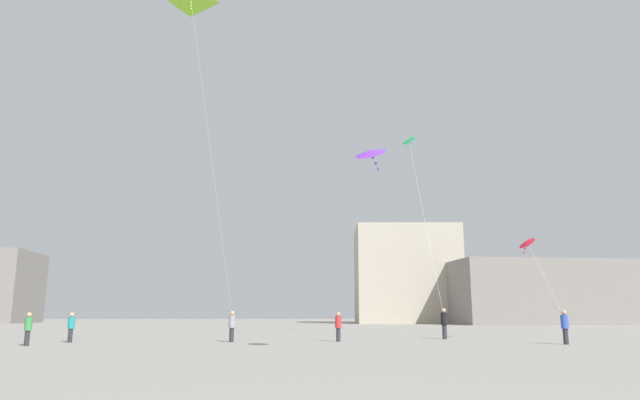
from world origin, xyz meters
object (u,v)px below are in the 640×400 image
object	(u,v)px
person_in_teal	(71,326)
person_in_grey	(232,325)
person_in_red	(338,325)
kite_lime_delta	(192,8)
person_in_green	(28,327)
building_centre_hall	(406,275)
kite_emerald_delta	(410,145)
kite_violet_diamond	(370,154)
building_right_hall	(541,293)
kite_crimson_diamond	(527,243)
person_in_black	(444,322)
person_in_blue	(565,325)

from	to	relation	value
person_in_teal	person_in_grey	distance (m)	8.52
person_in_red	person_in_grey	world-z (taller)	person_in_grey
kite_lime_delta	person_in_green	bearing A→B (deg)	139.27
person_in_red	building_centre_hall	bearing A→B (deg)	50.27
person_in_green	kite_emerald_delta	distance (m)	30.16
kite_violet_diamond	building_right_hall	distance (m)	67.35
kite_emerald_delta	building_centre_hall	size ratio (longest dim) A/B	0.89
building_centre_hall	person_in_grey	bearing A→B (deg)	-111.05
person_in_red	kite_crimson_diamond	world-z (taller)	kite_crimson_diamond
kite_emerald_delta	kite_violet_diamond	bearing A→B (deg)	-106.50
person_in_teal	person_in_grey	bearing A→B (deg)	14.66
kite_emerald_delta	kite_lime_delta	bearing A→B (deg)	-121.67
person_in_black	person_in_green	size ratio (longest dim) A/B	1.16
person_in_grey	building_right_hall	size ratio (longest dim) A/B	0.06
person_in_red	person_in_blue	world-z (taller)	person_in_blue
kite_violet_diamond	kite_emerald_delta	world-z (taller)	kite_emerald_delta
kite_emerald_delta	building_right_hall	world-z (taller)	kite_emerald_delta
person_in_grey	kite_crimson_diamond	world-z (taller)	kite_crimson_diamond
person_in_grey	kite_lime_delta	distance (m)	16.45
person_in_blue	kite_violet_diamond	bearing A→B (deg)	-155.07
person_in_blue	kite_lime_delta	bearing A→B (deg)	-165.95
person_in_grey	kite_lime_delta	bearing A→B (deg)	-54.85
person_in_green	building_right_hall	xyz separation A→B (m)	(48.65, 51.64, 3.51)
person_in_green	building_centre_hall	size ratio (longest dim) A/B	0.10
person_in_teal	kite_lime_delta	xyz separation A→B (m)	(7.51, -10.34, 12.82)
person_in_green	kite_lime_delta	world-z (taller)	kite_lime_delta
person_in_grey	kite_violet_diamond	distance (m)	13.64
kite_emerald_delta	person_in_grey	bearing A→B (deg)	-136.82
person_in_black	kite_crimson_diamond	world-z (taller)	kite_crimson_diamond
person_in_grey	kite_crimson_diamond	distance (m)	17.97
kite_lime_delta	building_right_hall	xyz separation A→B (m)	(40.27, 58.85, -9.31)
person_in_blue	person_in_green	size ratio (longest dim) A/B	1.08
kite_violet_diamond	kite_lime_delta	bearing A→B (deg)	-177.87
person_in_green	kite_crimson_diamond	distance (m)	27.46
person_in_red	kite_lime_delta	xyz separation A→B (m)	(-6.82, -10.56, 12.80)
person_in_teal	kite_emerald_delta	bearing A→B (deg)	44.13
person_in_grey	person_in_black	distance (m)	12.80
person_in_black	building_centre_hall	xyz separation A→B (m)	(8.80, 52.33, 6.33)
person_in_black	person_in_grey	bearing A→B (deg)	74.35
person_in_red	person_in_blue	distance (m)	11.63
person_in_red	person_in_teal	world-z (taller)	person_in_red
person_in_green	kite_violet_diamond	size ratio (longest dim) A/B	0.14
person_in_black	kite_emerald_delta	xyz separation A→B (m)	(0.25, 9.02, 13.86)
person_in_red	kite_crimson_diamond	xyz separation A→B (m)	(11.47, 1.16, 4.79)
building_centre_hall	kite_lime_delta	bearing A→B (deg)	-108.77
person_in_red	person_in_teal	size ratio (longest dim) A/B	1.02
person_in_blue	kite_emerald_delta	size ratio (longest dim) A/B	0.12
kite_lime_delta	person_in_grey	bearing A→B (deg)	84.40
person_in_green	building_right_hall	distance (m)	71.03
person_in_blue	person_in_red	bearing A→B (deg)	154.94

